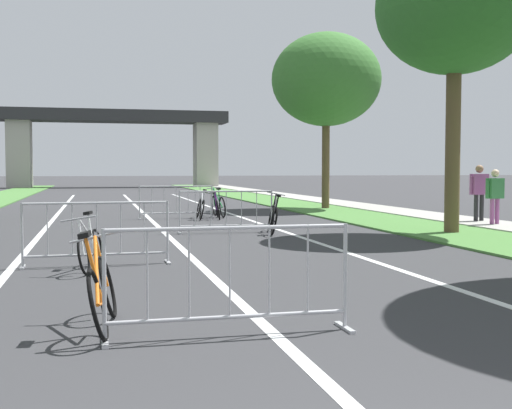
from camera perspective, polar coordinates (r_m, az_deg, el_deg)
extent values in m
cube|color=#477A38|center=(30.98, 2.18, 0.19)|extent=(2.71, 68.90, 0.05)
cube|color=#9E9B93|center=(31.67, 6.13, 0.26)|extent=(1.82, 68.90, 0.08)
cube|color=silver|center=(21.65, -9.19, -1.15)|extent=(0.14, 39.86, 0.01)
cube|color=silver|center=(22.07, -1.47, -1.03)|extent=(0.14, 39.86, 0.01)
cube|color=silver|center=(21.62, -17.07, -1.25)|extent=(0.14, 39.86, 0.01)
cube|color=#2D2D30|center=(58.73, -12.03, 7.43)|extent=(19.27, 3.32, 1.00)
cube|color=#ADA89E|center=(58.88, -19.68, 4.09)|extent=(1.90, 2.40, 5.61)
cube|color=#ADA89E|center=(59.31, -4.37, 4.25)|extent=(1.90, 2.40, 5.61)
cylinder|color=brown|center=(16.80, 16.55, 4.45)|extent=(0.36, 0.36, 4.05)
ellipsoid|color=#2D6628|center=(17.24, 16.73, 15.98)|extent=(3.79, 3.79, 3.22)
cylinder|color=brown|center=(26.16, 6.01, 3.39)|extent=(0.30, 0.30, 3.47)
ellipsoid|color=#38702D|center=(26.39, 6.05, 10.64)|extent=(4.26, 4.26, 3.62)
cylinder|color=#ADADB2|center=(6.21, -12.92, -6.85)|extent=(0.04, 0.04, 1.05)
cube|color=#ADADB2|center=(6.32, -12.86, -11.41)|extent=(0.06, 0.44, 0.03)
cylinder|color=#ADADB2|center=(6.64, 7.66, -6.15)|extent=(0.04, 0.04, 1.05)
cube|color=#ADADB2|center=(6.74, 7.63, -10.43)|extent=(0.06, 0.44, 0.03)
cylinder|color=#ADADB2|center=(6.26, -2.28, -2.03)|extent=(2.32, 0.05, 0.04)
cylinder|color=#ADADB2|center=(6.39, -2.26, -9.64)|extent=(2.32, 0.05, 0.04)
cylinder|color=#ADADB2|center=(6.21, -9.34, -5.97)|extent=(0.02, 0.02, 0.87)
cylinder|color=#ADADB2|center=(6.25, -5.77, -5.89)|extent=(0.02, 0.02, 0.87)
cylinder|color=#ADADB2|center=(6.31, -2.27, -5.79)|extent=(0.02, 0.02, 0.87)
cylinder|color=#ADADB2|center=(6.40, 1.15, -5.67)|extent=(0.02, 0.02, 0.87)
cylinder|color=#ADADB2|center=(6.50, 4.47, -5.53)|extent=(0.02, 0.02, 0.87)
cylinder|color=#ADADB2|center=(11.22, -19.47, -2.53)|extent=(0.04, 0.04, 1.05)
cube|color=#ADADB2|center=(11.28, -19.42, -5.11)|extent=(0.07, 0.44, 0.03)
cylinder|color=#ADADB2|center=(11.27, -7.61, -2.36)|extent=(0.04, 0.04, 1.05)
cube|color=#ADADB2|center=(11.33, -7.60, -4.92)|extent=(0.07, 0.44, 0.03)
cylinder|color=#ADADB2|center=(11.15, -13.56, 0.13)|extent=(2.32, 0.09, 0.04)
cylinder|color=#ADADB2|center=(11.23, -13.51, -4.21)|extent=(2.32, 0.09, 0.04)
cylinder|color=#ADADB2|center=(11.19, -17.50, -2.05)|extent=(0.02, 0.02, 0.87)
cylinder|color=#ADADB2|center=(11.18, -15.52, -2.02)|extent=(0.02, 0.02, 0.87)
cylinder|color=#ADADB2|center=(11.18, -13.53, -2.00)|extent=(0.02, 0.02, 0.87)
cylinder|color=#ADADB2|center=(11.19, -11.55, -1.97)|extent=(0.02, 0.02, 0.87)
cylinder|color=#ADADB2|center=(11.22, -9.58, -1.93)|extent=(0.02, 0.02, 0.87)
cylinder|color=#ADADB2|center=(16.34, -6.59, -0.67)|extent=(0.04, 0.04, 1.05)
cube|color=#ADADB2|center=(16.38, -6.58, -2.45)|extent=(0.07, 0.44, 0.03)
cylinder|color=#ADADB2|center=(16.73, 1.35, -0.56)|extent=(0.04, 0.04, 1.05)
cube|color=#ADADB2|center=(16.77, 1.35, -2.30)|extent=(0.07, 0.44, 0.03)
cylinder|color=#ADADB2|center=(16.47, -2.58, 1.14)|extent=(2.32, 0.10, 0.04)
cylinder|color=#ADADB2|center=(16.52, -2.57, -1.81)|extent=(2.32, 0.10, 0.04)
cylinder|color=#ADADB2|center=(16.38, -5.25, -0.34)|extent=(0.02, 0.02, 0.87)
cylinder|color=#ADADB2|center=(16.43, -3.91, -0.32)|extent=(0.02, 0.02, 0.87)
cylinder|color=#ADADB2|center=(16.49, -2.57, -0.30)|extent=(0.02, 0.02, 0.87)
cylinder|color=#ADADB2|center=(16.56, -1.25, -0.29)|extent=(0.02, 0.02, 0.87)
cylinder|color=#ADADB2|center=(16.64, 0.05, -0.27)|extent=(0.02, 0.02, 0.87)
cylinder|color=#ADADB2|center=(21.23, -9.98, 0.17)|extent=(0.04, 0.04, 1.05)
cube|color=#ADADB2|center=(21.26, -9.97, -1.21)|extent=(0.07, 0.44, 0.03)
cylinder|color=#ADADB2|center=(21.54, -3.81, 0.25)|extent=(0.04, 0.04, 1.05)
cube|color=#ADADB2|center=(21.57, -3.81, -1.11)|extent=(0.07, 0.44, 0.03)
cylinder|color=#ADADB2|center=(21.34, -6.88, 1.56)|extent=(2.32, 0.08, 0.04)
cylinder|color=#ADADB2|center=(21.37, -6.87, -0.72)|extent=(2.32, 0.08, 0.04)
cylinder|color=#ADADB2|center=(21.26, -8.95, 0.42)|extent=(0.02, 0.02, 0.87)
cylinder|color=#ADADB2|center=(21.30, -7.91, 0.43)|extent=(0.02, 0.02, 0.87)
cylinder|color=#ADADB2|center=(21.35, -6.88, 0.45)|extent=(0.02, 0.02, 0.87)
cylinder|color=#ADADB2|center=(21.40, -5.85, 0.46)|extent=(0.02, 0.02, 0.87)
cylinder|color=#ADADB2|center=(21.47, -4.83, 0.47)|extent=(0.02, 0.02, 0.87)
torus|color=black|center=(21.56, -2.91, -0.23)|extent=(0.17, 0.69, 0.69)
torus|color=black|center=(22.54, -3.59, -0.09)|extent=(0.17, 0.69, 0.69)
cylinder|color=#1E7238|center=(22.01, -3.31, 0.62)|extent=(0.18, 0.98, 0.64)
cylinder|color=#1E7238|center=(21.82, -3.18, 0.52)|extent=(0.11, 0.13, 0.65)
cylinder|color=#1E7238|center=(21.72, -3.01, -0.28)|extent=(0.05, 0.33, 0.08)
cylinder|color=#1E7238|center=(22.50, -3.64, 0.67)|extent=(0.10, 0.10, 0.61)
cube|color=black|center=(21.77, -3.23, 1.36)|extent=(0.12, 0.25, 0.06)
cylinder|color=#99999E|center=(22.45, -3.70, 1.43)|extent=(0.46, 0.06, 0.07)
torus|color=black|center=(21.65, -3.42, -0.31)|extent=(0.21, 0.63, 0.62)
torus|color=black|center=(20.67, -3.27, -0.47)|extent=(0.21, 0.63, 0.62)
cylinder|color=#662884|center=(21.17, -3.48, 0.37)|extent=(0.24, 0.94, 0.60)
cylinder|color=#662884|center=(21.36, -3.48, 0.27)|extent=(0.13, 0.13, 0.56)
cylinder|color=#662884|center=(21.50, -3.39, -0.40)|extent=(0.06, 0.32, 0.07)
cylinder|color=#662884|center=(20.68, -3.40, 0.31)|extent=(0.13, 0.10, 0.57)
cube|color=black|center=(21.38, -3.61, 1.02)|extent=(0.13, 0.25, 0.06)
cylinder|color=#99999E|center=(20.69, -3.53, 1.09)|extent=(0.45, 0.08, 0.10)
torus|color=black|center=(20.53, -4.66, -0.46)|extent=(0.21, 0.65, 0.64)
torus|color=black|center=(21.60, -4.93, -0.29)|extent=(0.21, 0.65, 0.64)
cylinder|color=#B7B7BC|center=(21.03, -4.66, 0.35)|extent=(0.21, 1.04, 0.57)
cylinder|color=#B7B7BC|center=(20.83, -4.60, 0.35)|extent=(0.17, 0.13, 0.66)
cylinder|color=#B7B7BC|center=(20.71, -4.72, -0.50)|extent=(0.04, 0.35, 0.08)
cylinder|color=#B7B7BC|center=(21.57, -4.79, 0.42)|extent=(0.14, 0.10, 0.54)
cube|color=black|center=(20.78, -4.42, 1.24)|extent=(0.12, 0.25, 0.07)
cylinder|color=#99999E|center=(21.54, -4.65, 1.13)|extent=(0.49, 0.06, 0.12)
torus|color=black|center=(15.78, 1.60, -1.44)|extent=(0.30, 0.71, 0.68)
torus|color=black|center=(16.77, 1.31, -1.17)|extent=(0.30, 0.71, 0.68)
cylinder|color=black|center=(16.24, 1.67, -0.22)|extent=(0.34, 0.95, 0.65)
cylinder|color=black|center=(16.05, 1.71, -0.39)|extent=(0.16, 0.14, 0.65)
cylinder|color=black|center=(15.94, 1.53, -1.49)|extent=(0.08, 0.33, 0.08)
cylinder|color=black|center=(16.73, 1.53, -0.12)|extent=(0.16, 0.12, 0.63)
cube|color=black|center=(16.00, 1.95, 0.75)|extent=(0.15, 0.26, 0.07)
cylinder|color=#99999E|center=(16.70, 1.75, 0.93)|extent=(0.46, 0.11, 0.12)
torus|color=black|center=(6.30, -13.45, -8.42)|extent=(0.26, 0.70, 0.68)
torus|color=black|center=(7.26, -12.64, -6.87)|extent=(0.26, 0.70, 0.68)
cylinder|color=orange|center=(6.72, -13.57, -5.39)|extent=(0.06, 0.97, 0.57)
cylinder|color=orange|center=(6.53, -13.78, -5.45)|extent=(0.20, 0.10, 0.68)
cylinder|color=orange|center=(6.45, -13.25, -8.36)|extent=(0.07, 0.32, 0.08)
cylinder|color=orange|center=(7.20, -13.15, -4.81)|extent=(0.16, 0.08, 0.54)
cube|color=black|center=(6.46, -14.52, -2.54)|extent=(0.13, 0.25, 0.07)
cylinder|color=#99999E|center=(7.15, -13.68, -2.72)|extent=(0.52, 0.08, 0.14)
torus|color=black|center=(11.19, -13.48, -3.59)|extent=(0.26, 0.63, 0.61)
torus|color=black|center=(10.23, -14.59, -4.22)|extent=(0.26, 0.63, 0.61)
cylinder|color=silver|center=(10.71, -14.23, -2.44)|extent=(0.32, 0.93, 0.57)
cylinder|color=silver|center=(10.89, -14.01, -2.36)|extent=(0.13, 0.14, 0.63)
cylinder|color=silver|center=(11.04, -13.63, -3.80)|extent=(0.08, 0.32, 0.07)
cylinder|color=silver|center=(10.23, -14.81, -2.70)|extent=(0.12, 0.11, 0.54)
cube|color=black|center=(10.91, -14.25, -0.71)|extent=(0.15, 0.26, 0.07)
cylinder|color=#99999E|center=(10.25, -15.04, -1.19)|extent=(0.53, 0.13, 0.11)
cylinder|color=#994C8C|center=(19.32, 20.01, -0.66)|extent=(0.11, 0.11, 0.78)
cylinder|color=#994C8C|center=(19.22, 19.62, -0.67)|extent=(0.11, 0.11, 0.78)
cube|color=#33723F|center=(19.24, 19.86, 1.32)|extent=(0.45, 0.30, 0.55)
cylinder|color=#33723F|center=(19.39, 20.41, 1.24)|extent=(0.09, 0.09, 0.50)
cylinder|color=#33723F|center=(19.09, 19.29, 1.23)|extent=(0.09, 0.09, 0.50)
sphere|color=beige|center=(19.23, 19.88, 2.55)|extent=(0.21, 0.21, 0.21)
cylinder|color=#262628|center=(20.36, 18.82, -0.37)|extent=(0.12, 0.12, 0.84)
cylinder|color=#262628|center=(20.26, 18.38, -0.37)|extent=(0.12, 0.12, 0.84)
cube|color=#994C8C|center=(20.28, 18.64, 1.66)|extent=(0.46, 0.28, 0.60)
cylinder|color=#994C8C|center=(20.42, 19.25, 1.58)|extent=(0.10, 0.10, 0.54)
cylinder|color=#994C8C|center=(20.15, 18.01, 1.58)|extent=(0.10, 0.10, 0.54)
sphere|color=#936B4C|center=(20.28, 18.66, 2.92)|extent=(0.23, 0.23, 0.23)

